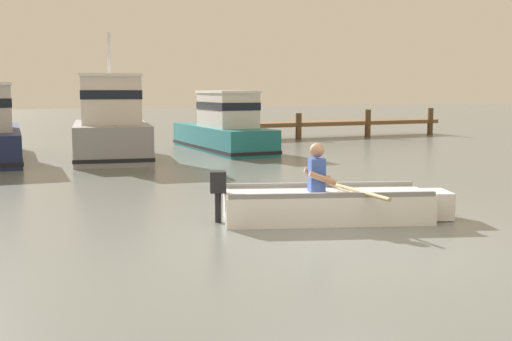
{
  "coord_description": "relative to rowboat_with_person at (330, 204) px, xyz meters",
  "views": [
    {
      "loc": [
        -4.44,
        -7.06,
        2.0
      ],
      "look_at": [
        0.26,
        3.21,
        0.55
      ],
      "focal_mm": 44.62,
      "sensor_mm": 36.0,
      "label": 1
    }
  ],
  "objects": [
    {
      "name": "wooden_dock",
      "position": [
        8.64,
        14.61,
        0.33
      ],
      "size": [
        10.66,
        1.57,
        1.26
      ],
      "color": "brown",
      "rests_on": "ground"
    },
    {
      "name": "rowboat_with_person",
      "position": [
        0.0,
        0.0,
        0.0
      ],
      "size": [
        3.64,
        2.29,
        1.19
      ],
      "color": "white",
      "rests_on": "ground"
    },
    {
      "name": "moored_boat_grey",
      "position": [
        -1.26,
        9.88,
        0.64
      ],
      "size": [
        2.82,
        4.74,
        3.57
      ],
      "color": "gray",
      "rests_on": "ground"
    },
    {
      "name": "moored_boat_teal",
      "position": [
        2.61,
        10.95,
        0.47
      ],
      "size": [
        1.65,
        5.51,
        1.95
      ],
      "color": "#1E727A",
      "rests_on": "ground"
    },
    {
      "name": "ground_plane",
      "position": [
        -0.59,
        -1.18,
        -0.25
      ],
      "size": [
        120.0,
        120.0,
        0.0
      ],
      "primitive_type": "plane",
      "color": "slate"
    }
  ]
}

